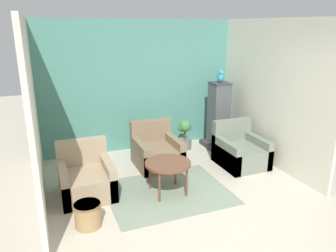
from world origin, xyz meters
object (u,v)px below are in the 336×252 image
at_px(armchair_right, 240,152).
at_px(wicker_basket, 88,214).
at_px(coffee_table, 168,165).
at_px(armchair_left, 86,179).
at_px(armchair_middle, 156,153).
at_px(potted_plant, 185,134).
at_px(birdcage, 218,118).
at_px(parrot, 220,77).

xyz_separation_m(armchair_right, wicker_basket, (-2.96, -0.97, -0.08)).
height_order(coffee_table, armchair_left, armchair_left).
height_order(armchair_middle, wicker_basket, armchair_middle).
bearing_deg(armchair_left, potted_plant, 28.78).
height_order(birdcage, potted_plant, birdcage).
bearing_deg(armchair_right, potted_plant, 118.81).
relative_size(armchair_middle, wicker_basket, 2.42).
bearing_deg(armchair_right, parrot, 84.00).
bearing_deg(armchair_left, wicker_basket, -97.17).
bearing_deg(coffee_table, birdcage, 41.11).
distance_m(armchair_right, birdcage, 1.09).
relative_size(armchair_left, parrot, 3.27).
xyz_separation_m(armchair_left, parrot, (2.96, 1.11, 1.26)).
relative_size(coffee_table, birdcage, 0.51).
bearing_deg(parrot, armchair_right, -96.00).
relative_size(armchair_left, wicker_basket, 2.42).
distance_m(armchair_middle, birdcage, 1.69).
height_order(birdcage, wicker_basket, birdcage).
distance_m(parrot, potted_plant, 1.40).
bearing_deg(parrot, wicker_basket, -147.02).
xyz_separation_m(coffee_table, potted_plant, (1.04, 1.66, -0.15)).
relative_size(armchair_right, wicker_basket, 2.42).
bearing_deg(parrot, armchair_left, -159.43).
bearing_deg(armchair_right, armchair_middle, 159.84).
distance_m(armchair_right, parrot, 1.63).
distance_m(armchair_left, parrot, 3.40).
xyz_separation_m(coffee_table, parrot, (1.77, 1.55, 1.04)).
height_order(birdcage, parrot, parrot).
distance_m(armchair_right, wicker_basket, 3.12).
xyz_separation_m(armchair_right, potted_plant, (-0.62, 1.14, 0.07)).
height_order(armchair_left, parrot, parrot).
height_order(coffee_table, wicker_basket, coffee_table).
bearing_deg(birdcage, armchair_right, -96.01).
bearing_deg(armchair_left, armchair_right, 1.78).
height_order(armchair_right, wicker_basket, armchair_right).
bearing_deg(armchair_middle, parrot, 16.96).
bearing_deg(armchair_middle, armchair_right, -20.16).
distance_m(coffee_table, armchair_right, 1.76).
xyz_separation_m(armchair_left, wicker_basket, (-0.11, -0.88, -0.08)).
relative_size(coffee_table, parrot, 2.67).
bearing_deg(armchair_middle, coffee_table, -100.24).
relative_size(armchair_right, parrot, 3.27).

